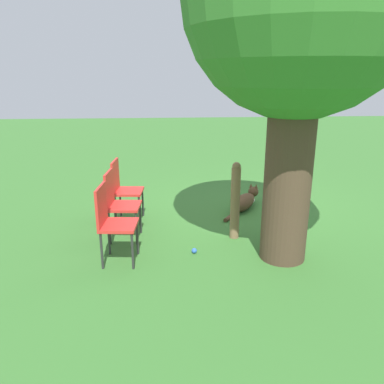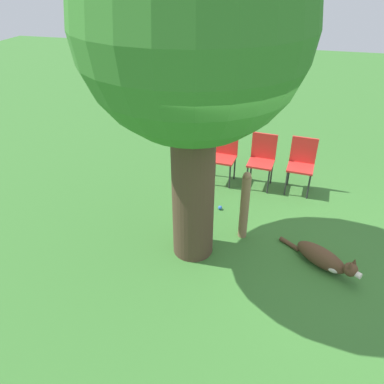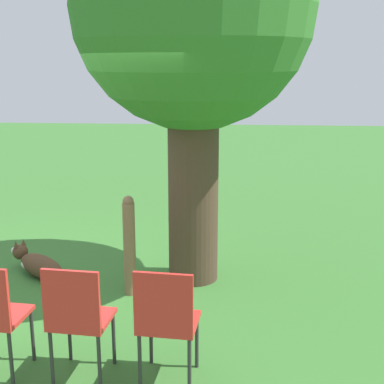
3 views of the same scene
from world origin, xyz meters
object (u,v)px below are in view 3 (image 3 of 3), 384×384
Objects in this scene: oak_tree at (193,15)px; red_chair_1 at (78,314)px; fence_post at (129,245)px; dog at (38,265)px; tennis_ball at (166,318)px; red_chair_2 at (167,318)px.

red_chair_1 is (2.09, -0.73, -2.33)m from oak_tree.
fence_post is at bearing -52.52° from oak_tree.
fence_post reaches higher than dog.
tennis_ball is (1.00, 1.60, -0.10)m from dog.
fence_post is at bearing 1.58° from red_chair_1.
tennis_ball is at bearing -175.72° from dog.
fence_post is 1.13× the size of red_chair_1.
red_chair_1 is 1.25m from tennis_ball.
red_chair_1 is at bearing 94.91° from red_chair_2.
tennis_ball is at bearing 12.70° from red_chair_2.
fence_post is at bearing 25.12° from red_chair_2.
dog reaches higher than tennis_ball.
oak_tree reaches higher than red_chair_2.
oak_tree reaches higher than red_chair_1.
tennis_ball is (-1.00, 0.55, -0.53)m from red_chair_1.
oak_tree is at bearing -14.33° from red_chair_1.
red_chair_2 is at bearing 7.69° from tennis_ball.
oak_tree reaches higher than tennis_ball.
red_chair_1 is (1.60, -0.10, 0.01)m from fence_post.
oak_tree is 3.06m from tennis_ball.
fence_post reaches higher than red_chair_1.
red_chair_2 reaches higher than dog.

